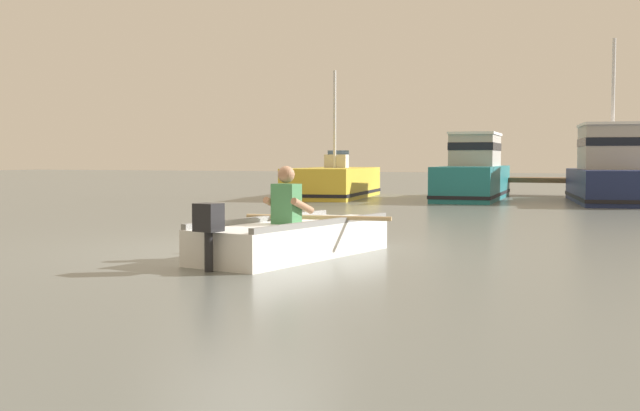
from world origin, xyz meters
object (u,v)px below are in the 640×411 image
Objects in this scene: moored_boat_yellow at (334,183)px; moored_boat_teal at (474,174)px; rowboat_with_person at (296,237)px; moored_boat_navy at (611,173)px.

moored_boat_yellow reaches higher than moored_boat_teal.
rowboat_with_person is at bearing -86.16° from moored_boat_teal.
rowboat_with_person is 0.63× the size of moored_boat_navy.
rowboat_with_person is at bearing -101.46° from moored_boat_navy.
moored_boat_navy reaches higher than moored_boat_teal.
moored_boat_teal reaches higher than rowboat_with_person.
rowboat_with_person is 0.61× the size of moored_boat_teal.
moored_boat_teal is at bearing 93.84° from rowboat_with_person.
moored_boat_teal is 1.02× the size of moored_boat_navy.
moored_boat_navy is (4.10, -0.25, 0.06)m from moored_boat_teal.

